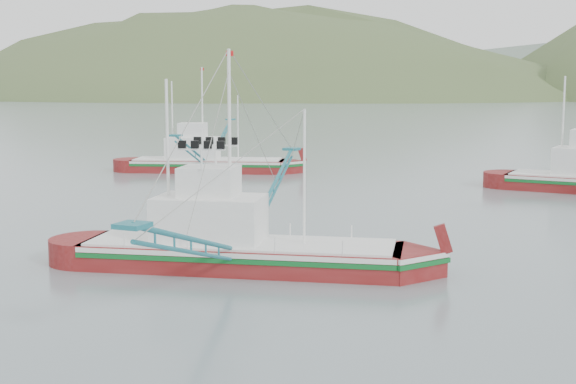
% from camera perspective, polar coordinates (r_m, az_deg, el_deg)
% --- Properties ---
extents(ground, '(1200.00, 1200.00, 0.00)m').
position_cam_1_polar(ground, '(35.37, -3.84, -6.38)').
color(ground, slate).
rests_on(ground, ground).
extents(main_boat, '(15.44, 26.68, 10.95)m').
position_cam_1_polar(main_boat, '(37.38, -3.63, -2.47)').
color(main_boat, maroon).
rests_on(main_boat, ground).
extents(bg_boat_left, '(15.18, 25.90, 10.77)m').
position_cam_1_polar(bg_boat_left, '(77.46, -5.81, 2.96)').
color(bg_boat_left, maroon).
rests_on(bg_boat_left, ground).
extents(headland_left, '(448.00, 308.00, 210.00)m').
position_cam_1_polar(headland_left, '(436.85, -3.54, 6.79)').
color(headland_left, '#43562C').
rests_on(headland_left, ground).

